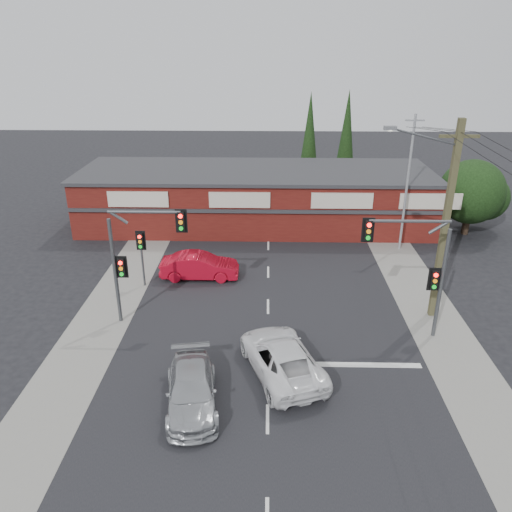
{
  "coord_description": "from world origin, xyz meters",
  "views": [
    {
      "loc": [
        -0.08,
        -19.84,
        13.17
      ],
      "look_at": [
        -0.63,
        3.0,
        3.24
      ],
      "focal_mm": 35.0,
      "sensor_mm": 36.0,
      "label": 1
    }
  ],
  "objects_px": {
    "silver_suv": "(192,390)",
    "utility_pole": "(444,217)",
    "shop_building": "(256,197)",
    "red_sedan": "(200,266)",
    "white_suv": "(282,357)"
  },
  "relations": [
    {
      "from": "red_sedan",
      "to": "shop_building",
      "type": "relative_size",
      "value": 0.17
    },
    {
      "from": "silver_suv",
      "to": "shop_building",
      "type": "xyz_separation_m",
      "value": [
        1.96,
        21.23,
        1.45
      ]
    },
    {
      "from": "silver_suv",
      "to": "shop_building",
      "type": "distance_m",
      "value": 21.37
    },
    {
      "from": "white_suv",
      "to": "red_sedan",
      "type": "xyz_separation_m",
      "value": [
        -4.68,
        9.21,
        0.01
      ]
    },
    {
      "from": "red_sedan",
      "to": "shop_building",
      "type": "height_order",
      "value": "shop_building"
    },
    {
      "from": "white_suv",
      "to": "silver_suv",
      "type": "xyz_separation_m",
      "value": [
        -3.54,
        -2.16,
        -0.07
      ]
    },
    {
      "from": "silver_suv",
      "to": "shop_building",
      "type": "relative_size",
      "value": 0.17
    },
    {
      "from": "shop_building",
      "to": "red_sedan",
      "type": "bearing_deg",
      "value": -107.49
    },
    {
      "from": "red_sedan",
      "to": "white_suv",
      "type": "bearing_deg",
      "value": -153.36
    },
    {
      "from": "utility_pole",
      "to": "silver_suv",
      "type": "bearing_deg",
      "value": -147.42
    },
    {
      "from": "silver_suv",
      "to": "red_sedan",
      "type": "bearing_deg",
      "value": 87.15
    },
    {
      "from": "silver_suv",
      "to": "utility_pole",
      "type": "height_order",
      "value": "utility_pole"
    },
    {
      "from": "white_suv",
      "to": "shop_building",
      "type": "relative_size",
      "value": 0.2
    },
    {
      "from": "white_suv",
      "to": "shop_building",
      "type": "distance_m",
      "value": 19.18
    },
    {
      "from": "silver_suv",
      "to": "utility_pole",
      "type": "relative_size",
      "value": 0.47
    }
  ]
}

